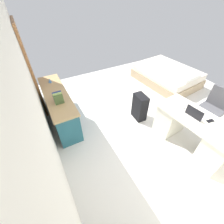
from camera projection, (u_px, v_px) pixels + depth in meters
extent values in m
plane|color=silver|center=(150.00, 115.00, 3.85)|extent=(5.71, 5.71, 0.00)
cube|color=white|center=(32.00, 98.00, 2.11)|extent=(4.38, 0.10, 2.69)
cube|color=#936038|center=(32.00, 71.00, 3.43)|extent=(0.88, 0.05, 2.04)
cube|color=silver|center=(198.00, 119.00, 2.71)|extent=(1.49, 0.78, 0.04)
cube|color=beige|center=(216.00, 150.00, 2.64)|extent=(0.45, 0.63, 0.69)
cube|color=beige|center=(171.00, 118.00, 3.25)|extent=(0.45, 0.63, 0.69)
cylinder|color=black|center=(202.00, 125.00, 3.56)|extent=(0.52, 0.52, 0.04)
cylinder|color=black|center=(205.00, 119.00, 3.43)|extent=(0.06, 0.06, 0.42)
cube|color=#4C4C51|center=(210.00, 110.00, 3.27)|extent=(0.50, 0.50, 0.08)
cube|color=#4C4C51|center=(221.00, 97.00, 3.18)|extent=(0.44, 0.10, 0.44)
cube|color=#235B6B|center=(60.00, 108.00, 3.50)|extent=(1.76, 0.44, 0.71)
cube|color=tan|center=(56.00, 94.00, 3.26)|extent=(1.80, 0.48, 0.04)
cube|color=#1E4E5B|center=(76.00, 120.00, 3.43)|extent=(0.67, 0.01, 0.25)
cube|color=#1E4E5B|center=(66.00, 101.00, 3.95)|extent=(0.67, 0.01, 0.25)
cube|color=tan|center=(165.00, 78.00, 4.99)|extent=(2.01, 1.56, 0.28)
cube|color=silver|center=(167.00, 71.00, 4.83)|extent=(1.95, 1.49, 0.20)
cube|color=white|center=(187.00, 75.00, 4.31)|extent=(0.54, 0.72, 0.10)
cube|color=black|center=(140.00, 107.00, 3.57)|extent=(0.37, 0.24, 0.64)
cube|color=#B7B7BC|center=(196.00, 115.00, 2.75)|extent=(0.33, 0.25, 0.02)
cube|color=black|center=(194.00, 113.00, 2.63)|extent=(0.31, 0.04, 0.19)
ellipsoid|color=white|center=(184.00, 107.00, 2.91)|extent=(0.07, 0.10, 0.03)
cube|color=black|center=(210.00, 121.00, 2.64)|extent=(0.09, 0.15, 0.01)
cube|color=#455D32|center=(59.00, 100.00, 2.91)|extent=(0.03, 0.17, 0.20)
cube|color=#99B665|center=(58.00, 98.00, 2.93)|extent=(0.04, 0.17, 0.22)
cube|color=navy|center=(58.00, 97.00, 2.95)|extent=(0.04, 0.17, 0.23)
cube|color=#744452|center=(57.00, 96.00, 2.99)|extent=(0.03, 0.17, 0.20)
cone|color=#4C7FBF|center=(50.00, 80.00, 3.55)|extent=(0.08, 0.08, 0.11)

